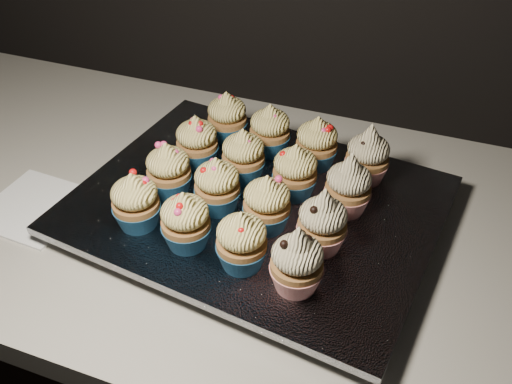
# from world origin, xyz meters

# --- Properties ---
(worktop) EXTENTS (2.44, 0.64, 0.04)m
(worktop) POSITION_xyz_m (0.00, 1.70, 0.88)
(worktop) COLOR beige
(worktop) RESTS_ON cabinet
(napkin) EXTENTS (0.14, 0.14, 0.00)m
(napkin) POSITION_xyz_m (-0.45, 1.59, 0.90)
(napkin) COLOR white
(napkin) RESTS_ON worktop
(baking_tray) EXTENTS (0.49, 0.40, 0.02)m
(baking_tray) POSITION_xyz_m (-0.14, 1.68, 0.91)
(baking_tray) COLOR black
(baking_tray) RESTS_ON worktop
(foil_lining) EXTENTS (0.53, 0.44, 0.01)m
(foil_lining) POSITION_xyz_m (-0.14, 1.68, 0.93)
(foil_lining) COLOR silver
(foil_lining) RESTS_ON baking_tray
(cupcake_0) EXTENTS (0.06, 0.06, 0.08)m
(cupcake_0) POSITION_xyz_m (-0.27, 1.58, 0.97)
(cupcake_0) COLOR #1B5483
(cupcake_0) RESTS_ON foil_lining
(cupcake_1) EXTENTS (0.06, 0.06, 0.08)m
(cupcake_1) POSITION_xyz_m (-0.19, 1.57, 0.97)
(cupcake_1) COLOR #1B5483
(cupcake_1) RESTS_ON foil_lining
(cupcake_2) EXTENTS (0.06, 0.06, 0.08)m
(cupcake_2) POSITION_xyz_m (-0.11, 1.56, 0.97)
(cupcake_2) COLOR #1B5483
(cupcake_2) RESTS_ON foil_lining
(cupcake_3) EXTENTS (0.06, 0.06, 0.10)m
(cupcake_3) POSITION_xyz_m (-0.04, 1.55, 0.97)
(cupcake_3) COLOR red
(cupcake_3) RESTS_ON foil_lining
(cupcake_4) EXTENTS (0.06, 0.06, 0.08)m
(cupcake_4) POSITION_xyz_m (-0.26, 1.66, 0.97)
(cupcake_4) COLOR #1B5483
(cupcake_4) RESTS_ON foil_lining
(cupcake_5) EXTENTS (0.06, 0.06, 0.08)m
(cupcake_5) POSITION_xyz_m (-0.18, 1.65, 0.97)
(cupcake_5) COLOR #1B5483
(cupcake_5) RESTS_ON foil_lining
(cupcake_6) EXTENTS (0.06, 0.06, 0.08)m
(cupcake_6) POSITION_xyz_m (-0.11, 1.64, 0.97)
(cupcake_6) COLOR #1B5483
(cupcake_6) RESTS_ON foil_lining
(cupcake_7) EXTENTS (0.06, 0.06, 0.10)m
(cupcake_7) POSITION_xyz_m (-0.03, 1.63, 0.97)
(cupcake_7) COLOR red
(cupcake_7) RESTS_ON foil_lining
(cupcake_8) EXTENTS (0.06, 0.06, 0.08)m
(cupcake_8) POSITION_xyz_m (-0.25, 1.74, 0.97)
(cupcake_8) COLOR #1B5483
(cupcake_8) RESTS_ON foil_lining
(cupcake_9) EXTENTS (0.06, 0.06, 0.08)m
(cupcake_9) POSITION_xyz_m (-0.17, 1.73, 0.97)
(cupcake_9) COLOR #1B5483
(cupcake_9) RESTS_ON foil_lining
(cupcake_10) EXTENTS (0.06, 0.06, 0.08)m
(cupcake_10) POSITION_xyz_m (-0.09, 1.72, 0.97)
(cupcake_10) COLOR #1B5483
(cupcake_10) RESTS_ON foil_lining
(cupcake_11) EXTENTS (0.06, 0.06, 0.10)m
(cupcake_11) POSITION_xyz_m (-0.02, 1.71, 0.97)
(cupcake_11) COLOR red
(cupcake_11) RESTS_ON foil_lining
(cupcake_12) EXTENTS (0.06, 0.06, 0.08)m
(cupcake_12) POSITION_xyz_m (-0.23, 1.82, 0.97)
(cupcake_12) COLOR #1B5483
(cupcake_12) RESTS_ON foil_lining
(cupcake_13) EXTENTS (0.06, 0.06, 0.08)m
(cupcake_13) POSITION_xyz_m (-0.16, 1.80, 0.97)
(cupcake_13) COLOR #1B5483
(cupcake_13) RESTS_ON foil_lining
(cupcake_14) EXTENTS (0.06, 0.06, 0.08)m
(cupcake_14) POSITION_xyz_m (-0.08, 1.80, 0.97)
(cupcake_14) COLOR #1B5483
(cupcake_14) RESTS_ON foil_lining
(cupcake_15) EXTENTS (0.06, 0.06, 0.10)m
(cupcake_15) POSITION_xyz_m (-0.01, 1.79, 0.97)
(cupcake_15) COLOR red
(cupcake_15) RESTS_ON foil_lining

